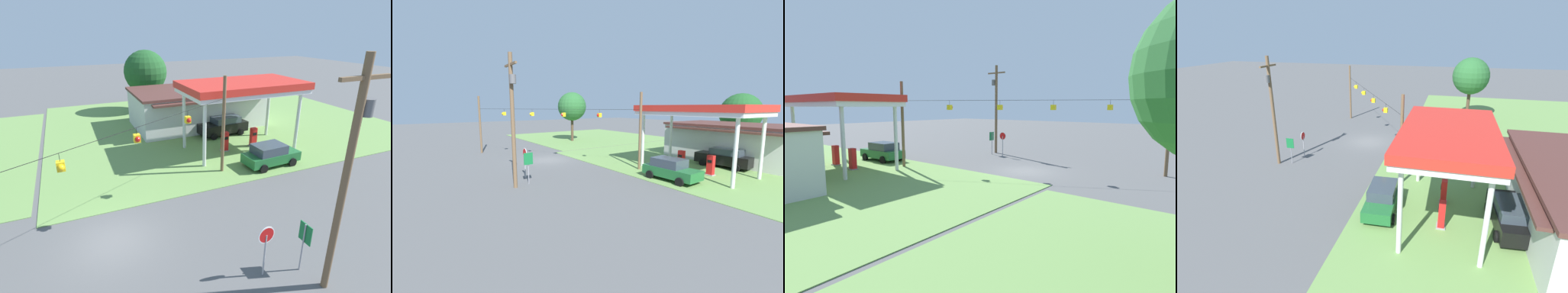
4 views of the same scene
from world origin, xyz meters
TOP-DOWN VIEW (x-y plane):
  - ground_plane at (0.00, 0.00)m, footprint 160.00×160.00m
  - grass_verge_station_corner at (14.34, 16.74)m, footprint 36.00×28.00m
  - gas_station_canopy at (12.34, 8.41)m, footprint 10.16×5.60m
  - gas_station_store at (11.86, 16.72)m, footprint 13.79×8.32m
  - fuel_pump_near at (10.89, 8.41)m, footprint 0.71×0.56m
  - fuel_pump_far at (13.79, 8.41)m, footprint 0.71×0.56m
  - car_at_pumps_front at (12.76, 4.48)m, footprint 4.51×2.26m
  - car_at_pumps_rear at (12.84, 12.34)m, footprint 5.09×2.39m
  - stop_sign_roadside at (5.63, -4.82)m, footprint 0.80×0.08m
  - route_sign at (7.34, -5.21)m, footprint 0.10×0.70m
  - utility_pole_main at (7.68, -6.36)m, footprint 2.20×0.44m
  - signal_span_gantry at (0.00, -0.01)m, footprint 17.87×10.24m
  - tree_behind_station at (8.30, 24.42)m, footprint 5.27×5.27m

SIDE VIEW (x-z plane):
  - ground_plane at x=0.00m, z-range 0.00..0.00m
  - grass_verge_station_corner at x=14.34m, z-range 0.00..0.04m
  - fuel_pump_near at x=10.89m, z-range -0.04..1.72m
  - fuel_pump_far at x=13.79m, z-range -0.04..1.72m
  - car_at_pumps_front at x=12.76m, z-range 0.03..1.78m
  - car_at_pumps_rear at x=12.84m, z-range 0.04..1.91m
  - route_sign at x=7.34m, z-range 0.51..2.91m
  - stop_sign_roadside at x=5.63m, z-range 0.56..3.06m
  - gas_station_store at x=11.86m, z-range 0.01..3.99m
  - signal_span_gantry at x=0.00m, z-range 0.36..7.46m
  - tree_behind_station at x=8.30m, z-range 1.14..8.72m
  - utility_pole_main at x=7.68m, z-range 0.57..10.01m
  - gas_station_canopy at x=12.34m, z-range 2.44..8.39m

